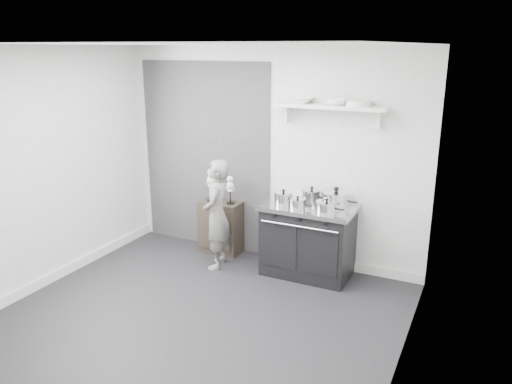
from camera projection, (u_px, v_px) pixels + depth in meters
ground at (197, 318)px, 5.12m from camera, size 4.00×4.00×0.00m
room_shell at (192, 158)px, 4.83m from camera, size 4.02×3.62×2.71m
wall_shelf at (330, 108)px, 5.67m from camera, size 1.30×0.26×0.24m
stove at (308, 240)px, 6.00m from camera, size 1.09×0.68×0.88m
side_cabinet at (221, 227)px, 6.68m from camera, size 0.54×0.32×0.70m
child at (217, 215)px, 6.14m from camera, size 0.45×0.57×1.38m
pot_front_left at (283, 198)px, 5.88m from camera, size 0.30×0.22×0.19m
pot_back_left at (312, 196)px, 5.96m from camera, size 0.32×0.23×0.20m
pot_back_right at (336, 199)px, 5.80m from camera, size 0.42×0.34×0.25m
pot_front_right at (326, 207)px, 5.62m from camera, size 0.33×0.24×0.17m
pot_front_center at (298, 203)px, 5.76m from camera, size 0.28×0.19×0.15m
skeleton_full at (211, 182)px, 6.56m from camera, size 0.14×0.09×0.51m
skeleton_torso at (230, 188)px, 6.46m from camera, size 0.12×0.08×0.43m
bowl_large at (300, 100)px, 5.80m from camera, size 0.29×0.29×0.07m
bowl_small at (336, 102)px, 5.62m from camera, size 0.22×0.22×0.07m
plate_stack at (359, 104)px, 5.52m from camera, size 0.28×0.28×0.06m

